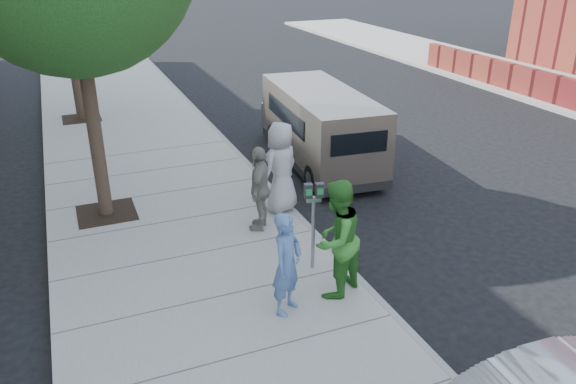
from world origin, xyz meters
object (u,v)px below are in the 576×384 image
Objects in this scene: person_green_shirt at (336,239)px; person_officer at (287,264)px; person_striped_polo at (260,188)px; van at (319,126)px; person_gray_shirt at (281,168)px; parking_meter at (314,208)px.

person_officer is at bearing -19.49° from person_green_shirt.
person_green_shirt is 1.15× the size of person_striped_polo.
person_green_shirt is (-2.45, -5.81, 0.09)m from van.
van is 6.30m from person_green_shirt.
van is 6.85m from person_officer.
van is 2.79× the size of person_gray_shirt.
person_officer is 3.61m from person_gray_shirt.
van reaches higher than person_officer.
person_green_shirt reaches higher than person_gray_shirt.
person_green_shirt is at bearing 55.58° from person_gray_shirt.
person_gray_shirt is at bearing 31.63° from person_officer.
person_officer is 0.86× the size of person_gray_shirt.
parking_meter is 1.39m from person_officer.
person_gray_shirt is at bearing 164.56° from person_striped_polo.
van is at bearing -142.49° from person_green_shirt.
person_gray_shirt is 1.13× the size of person_striped_polo.
person_officer is 0.93m from person_green_shirt.
person_striped_polo is (0.57, 2.78, 0.03)m from person_officer.
person_officer is 2.84m from person_striped_polo.
person_striped_polo is at bearing 40.34° from person_officer.
van is 3.16× the size of person_striped_polo.
van is 2.76× the size of person_green_shirt.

